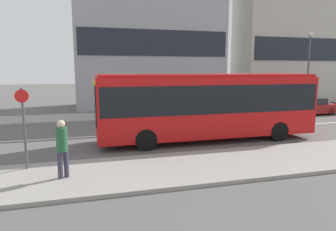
# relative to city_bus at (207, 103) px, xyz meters

# --- Properties ---
(ground_plane) EXTENTS (120.00, 120.00, 0.00)m
(ground_plane) POSITION_rel_city_bus_xyz_m (-2.73, 2.28, -1.89)
(ground_plane) COLOR #595654
(sidewalk_near) EXTENTS (44.00, 3.50, 0.13)m
(sidewalk_near) POSITION_rel_city_bus_xyz_m (-2.73, -3.97, -1.83)
(sidewalk_near) COLOR gray
(sidewalk_near) RESTS_ON ground_plane
(sidewalk_far) EXTENTS (44.00, 3.50, 0.13)m
(sidewalk_far) POSITION_rel_city_bus_xyz_m (-2.73, 8.53, -1.83)
(sidewalk_far) COLOR gray
(sidewalk_far) RESTS_ON ground_plane
(lane_centerline) EXTENTS (41.80, 0.16, 0.01)m
(lane_centerline) POSITION_rel_city_bus_xyz_m (-2.73, 2.28, -1.89)
(lane_centerline) COLOR silver
(lane_centerline) RESTS_ON ground_plane
(apartment_block_right_tower) EXTENTS (15.64, 4.19, 19.85)m
(apartment_block_right_tower) POSITION_rel_city_bus_xyz_m (17.16, 13.83, 8.03)
(apartment_block_right_tower) COLOR #B7B2A3
(apartment_block_right_tower) RESTS_ON ground_plane
(city_bus) EXTENTS (10.84, 2.57, 3.29)m
(city_bus) POSITION_rel_city_bus_xyz_m (0.00, 0.00, 0.00)
(city_bus) COLOR red
(city_bus) RESTS_ON ground_plane
(parked_car_0) EXTENTS (4.34, 1.71, 1.30)m
(parked_car_0) POSITION_rel_city_bus_xyz_m (11.01, 5.77, -1.27)
(parked_car_0) COLOR maroon
(parked_car_0) RESTS_ON ground_plane
(pedestrian_near_stop) EXTENTS (0.34, 0.34, 1.85)m
(pedestrian_near_stop) POSITION_rel_city_bus_xyz_m (-6.56, -4.06, -0.70)
(pedestrian_near_stop) COLOR #383347
(pedestrian_near_stop) RESTS_ON sidewalk_near
(bus_stop_sign) EXTENTS (0.44, 0.12, 2.79)m
(bus_stop_sign) POSITION_rel_city_bus_xyz_m (-7.84, -2.81, -0.14)
(bus_stop_sign) COLOR #4C4C51
(bus_stop_sign) RESTS_ON sidewalk_near
(street_lamp) EXTENTS (0.36, 0.36, 6.37)m
(street_lamp) POSITION_rel_city_bus_xyz_m (12.00, 7.28, 2.16)
(street_lamp) COLOR #4C4C51
(street_lamp) RESTS_ON sidewalk_far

